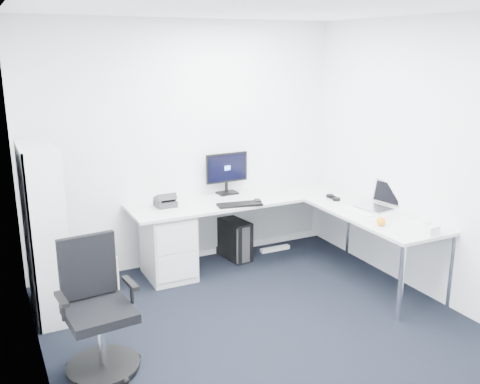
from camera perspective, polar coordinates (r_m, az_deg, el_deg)
name	(u,v)px	position (r m, az deg, el deg)	size (l,w,h in m)	color
ground	(279,344)	(4.66, 4.21, -15.91)	(4.20, 4.20, 0.00)	black
ceiling	(287,4)	(4.00, 5.00, 19.36)	(4.20, 4.20, 0.00)	white
wall_back	(186,145)	(5.99, -5.76, 4.98)	(3.60, 0.02, 2.70)	white
wall_left	(35,221)	(3.59, -21.00, -2.94)	(0.02, 4.20, 2.70)	white
wall_right	(452,167)	(5.26, 21.70, 2.54)	(0.02, 4.20, 2.70)	white
l_desk	(259,239)	(5.84, 2.01, -5.06)	(2.62, 1.47, 0.77)	silver
drawer_pedestal	(168,245)	(5.79, -7.69, -5.59)	(0.47, 0.59, 0.72)	silver
bookshelf	(44,231)	(5.15, -20.13, -3.97)	(0.31, 0.80, 1.59)	silver
task_chair	(99,310)	(4.20, -14.79, -12.05)	(0.58, 0.58, 1.03)	black
black_pc_tower	(234,239)	(6.28, -0.63, -5.03)	(0.21, 0.48, 0.47)	black
beige_pc_tower	(106,269)	(5.78, -14.09, -7.95)	(0.17, 0.37, 0.35)	beige
power_strip	(275,249)	(6.58, 3.76, -6.07)	(0.38, 0.07, 0.04)	white
monitor	(227,173)	(6.12, -1.38, 2.03)	(0.51, 0.16, 0.49)	black
black_keyboard	(240,204)	(5.72, -0.04, -1.33)	(0.48, 0.17, 0.02)	black
mouse	(258,201)	(5.83, 1.90, -0.97)	(0.06, 0.10, 0.03)	black
desk_phone	(165,200)	(5.73, -7.98, -0.81)	(0.21, 0.21, 0.15)	#2B2B2D
laptop	(374,197)	(5.74, 14.10, -0.47)	(0.38, 0.37, 0.27)	silver
white_keyboard	(358,212)	(5.62, 12.45, -2.06)	(0.11, 0.38, 0.01)	white
headphones	(333,197)	(6.05, 9.92, -0.48)	(0.13, 0.21, 0.05)	black
orange_fruit	(381,221)	(5.24, 14.81, -3.06)	(0.09, 0.09, 0.09)	orange
tissue_box	(425,228)	(5.18, 19.09, -3.63)	(0.13, 0.24, 0.09)	white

